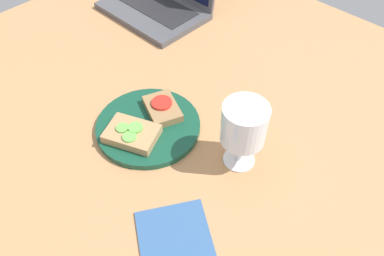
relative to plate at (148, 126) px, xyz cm
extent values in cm
cube|color=#B27F51|center=(1.60, 4.01, -2.24)|extent=(140.00, 140.00, 3.00)
cylinder|color=#144733|center=(0.00, 0.00, 0.00)|extent=(22.95, 22.95, 1.48)
cube|color=#937047|center=(-0.43, 4.80, 1.67)|extent=(11.25, 9.78, 1.85)
cylinder|color=red|center=(-0.95, 5.19, 2.88)|extent=(4.62, 4.62, 0.58)
cube|color=#A88456|center=(0.43, -4.80, 1.74)|extent=(12.92, 11.28, 2.01)
cylinder|color=#6BB74C|center=(0.58, -3.77, 3.00)|extent=(3.11, 3.11, 0.50)
cylinder|color=#6BB74C|center=(1.45, -6.26, 2.94)|extent=(2.93, 2.93, 0.39)
cylinder|color=#6BB74C|center=(-1.40, -5.70, 2.94)|extent=(2.68, 2.68, 0.39)
cylinder|color=white|center=(19.99, 7.07, -0.54)|extent=(6.53, 6.53, 0.40)
cylinder|color=white|center=(19.99, 7.07, 2.92)|extent=(1.11, 1.11, 6.52)
cylinder|color=white|center=(19.99, 7.07, 10.28)|extent=(8.76, 8.76, 8.20)
cylinder|color=white|center=(19.99, 7.07, 8.99)|extent=(8.06, 8.06, 5.62)
cube|color=#4C4C51|center=(-34.37, 32.28, 0.15)|extent=(30.74, 20.68, 1.78)
cube|color=#232326|center=(-34.37, 34.14, 1.13)|extent=(25.20, 11.37, 0.16)
cube|color=#33598C|center=(23.78, -14.80, -0.54)|extent=(19.73, 18.92, 0.40)
camera|label=1|loc=(45.28, -33.18, 61.27)|focal=35.00mm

